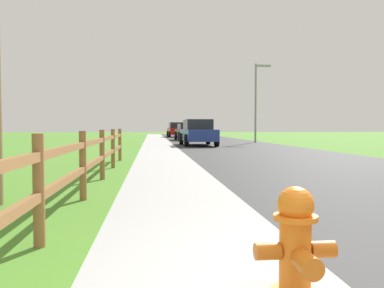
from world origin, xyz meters
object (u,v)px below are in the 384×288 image
object	(u,v)px
parked_car_black	(188,131)
street_lamp	(257,95)
parked_car_red	(177,130)
fire_hydrant	(296,241)
parked_suv_blue	(198,132)

from	to	relation	value
parked_car_black	street_lamp	bearing A→B (deg)	-52.07
parked_car_black	parked_car_red	distance (m)	10.65
fire_hydrant	parked_car_red	distance (m)	42.43
fire_hydrant	parked_suv_blue	world-z (taller)	parked_suv_blue
fire_hydrant	street_lamp	bearing A→B (deg)	75.39
parked_car_black	street_lamp	world-z (taller)	street_lamp
parked_suv_blue	fire_hydrant	bearing A→B (deg)	-94.95
parked_car_black	parked_car_red	world-z (taller)	parked_car_red
fire_hydrant	parked_car_red	xyz separation A→B (m)	(1.93, 42.38, 0.45)
fire_hydrant	parked_car_red	world-z (taller)	parked_car_red
parked_suv_blue	street_lamp	world-z (taller)	street_lamp
parked_suv_blue	parked_car_red	distance (m)	20.56
parked_suv_blue	parked_car_red	size ratio (longest dim) A/B	1.09
fire_hydrant	street_lamp	xyz separation A→B (m)	(6.75, 25.88, 3.09)
fire_hydrant	parked_car_black	xyz separation A→B (m)	(2.19, 31.73, 0.38)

